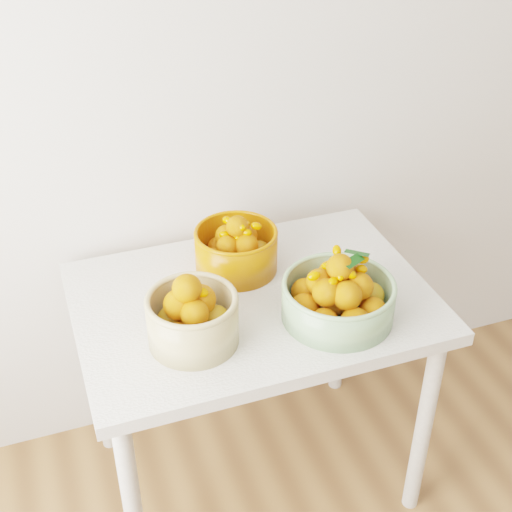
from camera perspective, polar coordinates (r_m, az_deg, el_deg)
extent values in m
cube|color=silver|center=(2.24, 7.43, 17.56)|extent=(4.00, 0.04, 2.70)
cube|color=silver|center=(2.03, -0.25, -3.71)|extent=(1.00, 0.70, 0.04)
cylinder|color=silver|center=(2.03, -9.79, -19.46)|extent=(0.05, 0.05, 0.71)
cylinder|color=silver|center=(2.25, 13.26, -13.17)|extent=(0.05, 0.05, 0.71)
cylinder|color=silver|center=(2.43, -12.52, -8.82)|extent=(0.05, 0.05, 0.71)
cylinder|color=silver|center=(2.61, 6.80, -4.56)|extent=(0.05, 0.05, 0.71)
cylinder|color=tan|center=(1.84, -5.08, -5.17)|extent=(0.31, 0.31, 0.13)
torus|color=tan|center=(1.80, -5.19, -3.51)|extent=(0.32, 0.32, 0.02)
sphere|color=#D1660C|center=(1.86, -3.26, -5.11)|extent=(0.08, 0.08, 0.08)
sphere|color=#D1660C|center=(1.89, -5.00, -4.34)|extent=(0.08, 0.08, 0.08)
sphere|color=#D1660C|center=(1.87, -6.79, -5.12)|extent=(0.08, 0.08, 0.08)
sphere|color=orange|center=(1.81, -6.28, -6.48)|extent=(0.08, 0.08, 0.08)
sphere|color=orange|center=(1.81, -3.95, -6.44)|extent=(0.08, 0.08, 0.08)
sphere|color=orange|center=(1.85, -5.06, -5.49)|extent=(0.08, 0.08, 0.08)
sphere|color=orange|center=(1.83, -4.46, -3.49)|extent=(0.08, 0.08, 0.08)
sphere|color=orange|center=(1.81, -6.18, -3.89)|extent=(0.08, 0.08, 0.08)
sphere|color=orange|center=(1.78, -4.92, -4.62)|extent=(0.07, 0.07, 0.07)
sphere|color=orange|center=(1.78, -5.55, -2.61)|extent=(0.08, 0.08, 0.08)
ellipsoid|color=orange|center=(1.82, -6.11, -2.84)|extent=(0.04, 0.05, 0.03)
ellipsoid|color=orange|center=(1.79, -5.62, -3.61)|extent=(0.04, 0.03, 0.04)
ellipsoid|color=orange|center=(1.78, -5.43, -2.33)|extent=(0.04, 0.04, 0.03)
ellipsoid|color=orange|center=(1.80, -5.25, -3.25)|extent=(0.03, 0.04, 0.03)
ellipsoid|color=orange|center=(1.79, -4.39, -2.93)|extent=(0.04, 0.03, 0.04)
cylinder|color=#85AC7B|center=(1.93, 6.57, -3.59)|extent=(0.38, 0.38, 0.11)
torus|color=#85AC7B|center=(1.90, 6.67, -2.32)|extent=(0.38, 0.38, 0.01)
sphere|color=#D1660C|center=(1.97, 9.18, -3.12)|extent=(0.07, 0.07, 0.07)
sphere|color=orange|center=(2.01, 7.61, -2.14)|extent=(0.08, 0.08, 0.08)
sphere|color=orange|center=(2.00, 5.45, -2.05)|extent=(0.08, 0.08, 0.08)
sphere|color=orange|center=(1.96, 3.92, -2.89)|extent=(0.08, 0.08, 0.08)
sphere|color=orange|center=(1.90, 3.89, -4.24)|extent=(0.08, 0.08, 0.08)
sphere|color=orange|center=(1.86, 5.47, -5.29)|extent=(0.07, 0.07, 0.07)
sphere|color=orange|center=(1.87, 7.95, -5.33)|extent=(0.08, 0.08, 0.08)
sphere|color=orange|center=(1.91, 9.33, -4.35)|extent=(0.07, 0.07, 0.07)
sphere|color=orange|center=(1.93, 6.57, -3.65)|extent=(0.07, 0.07, 0.07)
sphere|color=orange|center=(1.93, 7.59, -1.51)|extent=(0.07, 0.07, 0.07)
sphere|color=orange|center=(1.94, 6.01, -1.35)|extent=(0.07, 0.07, 0.07)
sphere|color=orange|center=(1.90, 5.07, -2.07)|extent=(0.07, 0.07, 0.07)
sphere|color=orange|center=(1.86, 5.66, -2.93)|extent=(0.08, 0.08, 0.08)
sphere|color=orange|center=(1.86, 7.31, -3.15)|extent=(0.08, 0.08, 0.08)
sphere|color=orange|center=(1.89, 8.29, -2.42)|extent=(0.07, 0.07, 0.07)
sphere|color=orange|center=(1.87, 6.75, -0.91)|extent=(0.07, 0.07, 0.07)
ellipsoid|color=orange|center=(1.88, 7.25, -1.30)|extent=(0.04, 0.03, 0.03)
ellipsoid|color=orange|center=(1.87, 7.56, -1.41)|extent=(0.05, 0.04, 0.04)
ellipsoid|color=orange|center=(1.87, 6.58, -1.19)|extent=(0.05, 0.04, 0.04)
ellipsoid|color=orange|center=(1.87, 6.66, -1.29)|extent=(0.05, 0.04, 0.04)
ellipsoid|color=orange|center=(1.85, 4.65, -1.60)|extent=(0.04, 0.03, 0.04)
ellipsoid|color=orange|center=(1.88, 6.72, -1.34)|extent=(0.03, 0.04, 0.03)
ellipsoid|color=orange|center=(1.90, 8.57, -0.26)|extent=(0.04, 0.03, 0.03)
ellipsoid|color=orange|center=(1.85, 6.19, -2.06)|extent=(0.05, 0.04, 0.04)
ellipsoid|color=orange|center=(1.92, 6.48, 0.43)|extent=(0.04, 0.05, 0.03)
ellipsoid|color=orange|center=(1.90, 6.94, -0.87)|extent=(0.04, 0.04, 0.03)
ellipsoid|color=orange|center=(1.92, 6.88, -0.64)|extent=(0.04, 0.04, 0.03)
ellipsoid|color=orange|center=(1.91, 5.70, -0.88)|extent=(0.03, 0.04, 0.03)
ellipsoid|color=orange|center=(1.88, 6.23, -0.84)|extent=(0.04, 0.05, 0.04)
ellipsoid|color=orange|center=(1.87, 7.12, -1.00)|extent=(0.05, 0.04, 0.04)
ellipsoid|color=orange|center=(1.86, 6.46, -2.07)|extent=(0.05, 0.04, 0.04)
ellipsoid|color=orange|center=(1.90, 8.44, -1.04)|extent=(0.04, 0.02, 0.04)
ellipsoid|color=orange|center=(1.86, 6.77, -1.51)|extent=(0.04, 0.05, 0.04)
cylinder|color=#C75809|center=(2.10, -1.59, 0.43)|extent=(0.32, 0.32, 0.13)
torus|color=#C75809|center=(2.07, -1.62, 1.89)|extent=(0.32, 0.32, 0.01)
sphere|color=#D1660C|center=(2.13, 0.29, 0.36)|extent=(0.07, 0.07, 0.07)
sphere|color=#D1660C|center=(2.17, -1.13, 1.06)|extent=(0.07, 0.07, 0.07)
sphere|color=orange|center=(2.15, -3.05, 0.71)|extent=(0.06, 0.06, 0.06)
sphere|color=orange|center=(2.10, -3.50, -0.31)|extent=(0.07, 0.07, 0.07)
sphere|color=orange|center=(2.05, -1.90, -1.11)|extent=(0.06, 0.06, 0.06)
sphere|color=orange|center=(2.07, -0.06, -0.70)|extent=(0.07, 0.07, 0.07)
sphere|color=orange|center=(2.11, -1.59, 0.01)|extent=(0.07, 0.07, 0.07)
sphere|color=orange|center=(2.10, -0.81, 1.65)|extent=(0.07, 0.07, 0.07)
sphere|color=orange|center=(2.10, -2.40, 1.63)|extent=(0.07, 0.07, 0.07)
sphere|color=orange|center=(2.06, -2.33, 0.77)|extent=(0.06, 0.06, 0.06)
sphere|color=orange|center=(2.06, -0.77, 0.85)|extent=(0.07, 0.07, 0.07)
sphere|color=orange|center=(2.06, -1.50, 2.35)|extent=(0.07, 0.07, 0.07)
ellipsoid|color=orange|center=(2.06, -1.52, 1.52)|extent=(0.03, 0.04, 0.03)
ellipsoid|color=orange|center=(2.08, -1.95, 2.44)|extent=(0.03, 0.04, 0.03)
ellipsoid|color=orange|center=(2.08, -0.97, 1.95)|extent=(0.04, 0.03, 0.03)
ellipsoid|color=orange|center=(2.08, -2.33, 2.88)|extent=(0.04, 0.04, 0.03)
ellipsoid|color=orange|center=(2.04, -1.21, 2.30)|extent=(0.04, 0.04, 0.04)
ellipsoid|color=orange|center=(2.08, -0.87, 2.49)|extent=(0.04, 0.03, 0.03)
ellipsoid|color=orange|center=(2.08, -1.08, 2.16)|extent=(0.04, 0.04, 0.03)
ellipsoid|color=orange|center=(2.06, -1.49, 2.05)|extent=(0.04, 0.04, 0.03)
ellipsoid|color=orange|center=(2.06, 0.02, 2.40)|extent=(0.04, 0.04, 0.04)
ellipsoid|color=orange|center=(2.06, -1.17, 1.76)|extent=(0.04, 0.04, 0.04)
ellipsoid|color=orange|center=(2.08, -1.42, 2.02)|extent=(0.04, 0.04, 0.03)
ellipsoid|color=orange|center=(2.08, -2.53, 1.70)|extent=(0.04, 0.04, 0.03)
ellipsoid|color=orange|center=(2.05, -0.77, 1.90)|extent=(0.04, 0.04, 0.02)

